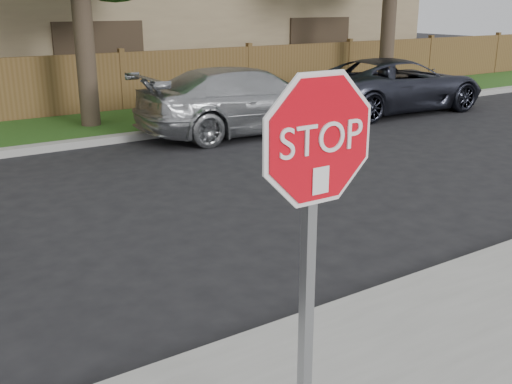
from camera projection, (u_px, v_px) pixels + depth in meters
ground at (190, 361)px, 4.96m from camera, size 90.00×90.00×0.00m
stop_sign at (315, 196)px, 3.26m from camera, size 1.01×0.13×2.55m
sedan_right at (248, 100)px, 13.46m from camera, size 5.20×2.33×1.48m
sedan_far_right at (396, 85)px, 16.21m from camera, size 5.26×2.64×1.43m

